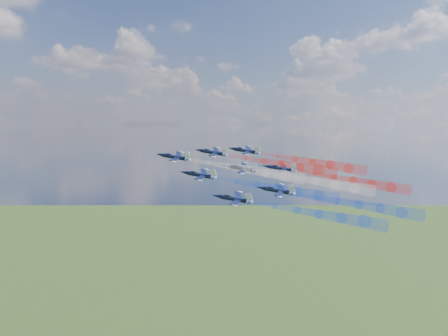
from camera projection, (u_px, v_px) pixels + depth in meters
jet_lead at (175, 157)px, 171.66m from camera, size 17.03×17.05×8.30m
trail_lead at (247, 169)px, 168.53m from camera, size 32.33×31.71×11.64m
jet_inner_left at (200, 175)px, 161.88m from camera, size 17.03×17.05×8.30m
trail_inner_left at (277, 188)px, 158.74m from camera, size 32.33×31.71×11.64m
jet_inner_right at (213, 152)px, 181.21m from camera, size 17.03×17.05×8.30m
trail_inner_right at (282, 164)px, 178.07m from camera, size 32.33×31.71×11.64m
jet_outer_left at (234, 199)px, 148.75m from camera, size 17.03×17.05×8.30m
trail_outer_left at (319, 214)px, 145.62m from camera, size 32.33×31.71×11.64m
jet_center_third at (241, 169)px, 170.10m from camera, size 17.03×17.05×8.30m
trail_center_third at (315, 181)px, 166.97m from camera, size 32.33×31.71×11.64m
jet_outer_right at (245, 151)px, 187.24m from camera, size 17.03×17.05×8.30m
trail_outer_right at (313, 162)px, 184.11m from camera, size 32.33×31.71×11.64m
jet_rear_left at (277, 191)px, 156.64m from camera, size 17.03×17.05×8.30m
trail_rear_left at (359, 205)px, 153.51m from camera, size 32.33×31.71×11.64m
jet_rear_right at (281, 169)px, 176.91m from camera, size 17.03×17.05×8.30m
trail_rear_right at (353, 181)px, 173.78m from camera, size 32.33×31.71×11.64m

